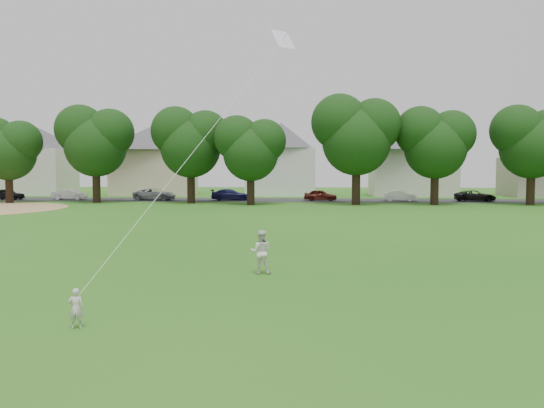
{
  "coord_description": "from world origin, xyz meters",
  "views": [
    {
      "loc": [
        3.18,
        -13.78,
        3.37
      ],
      "look_at": [
        2.15,
        2.0,
        2.3
      ],
      "focal_mm": 35.0,
      "sensor_mm": 36.0,
      "label": 1
    }
  ],
  "objects": [
    {
      "name": "street",
      "position": [
        0.0,
        42.0,
        0.01
      ],
      "size": [
        90.0,
        7.0,
        0.01
      ],
      "primitive_type": "cube",
      "color": "#2D2D30",
      "rests_on": "ground"
    },
    {
      "name": "kite",
      "position": [
        0.33,
        1.3,
        4.33
      ],
      "size": [
        2.5,
        4.9,
        12.19
      ],
      "color": "white",
      "rests_on": "ground"
    },
    {
      "name": "ground",
      "position": [
        0.0,
        0.0,
        0.0
      ],
      "size": [
        160.0,
        160.0,
        0.0
      ],
      "primitive_type": "plane",
      "color": "#246316",
      "rests_on": "ground"
    },
    {
      "name": "older_boy",
      "position": [
        1.73,
        2.93,
        0.7
      ],
      "size": [
        0.68,
        0.53,
        1.4
      ],
      "primitive_type": "imported",
      "rotation": [
        0.0,
        0.0,
        3.14
      ],
      "color": "silver",
      "rests_on": "ground"
    },
    {
      "name": "toddler",
      "position": [
        -1.65,
        -3.12,
        0.43
      ],
      "size": [
        0.35,
        0.27,
        0.86
      ],
      "primitive_type": "imported",
      "rotation": [
        0.0,
        0.0,
        3.35
      ],
      "color": "silver",
      "rests_on": "ground"
    },
    {
      "name": "house_row",
      "position": [
        -1.21,
        52.0,
        5.34
      ],
      "size": [
        77.74,
        14.13,
        10.59
      ],
      "color": "silver",
      "rests_on": "ground"
    },
    {
      "name": "tree_row",
      "position": [
        2.78,
        35.87,
        6.24
      ],
      "size": [
        80.48,
        8.33,
        10.44
      ],
      "color": "black",
      "rests_on": "ground"
    },
    {
      "name": "parked_cars",
      "position": [
        -4.16,
        41.0,
        0.59
      ],
      "size": [
        52.9,
        2.12,
        1.23
      ],
      "color": "black",
      "rests_on": "ground"
    }
  ]
}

